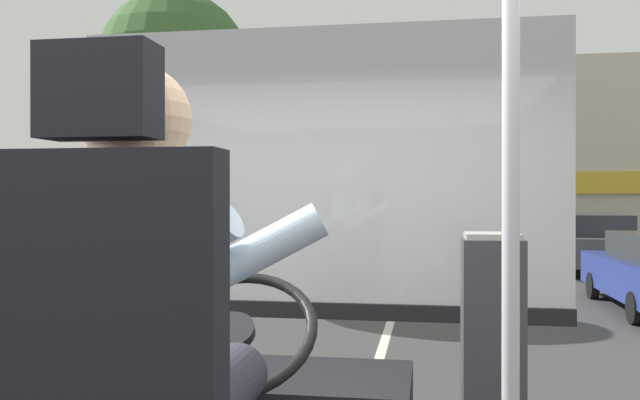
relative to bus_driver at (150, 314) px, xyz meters
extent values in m
cube|color=#393939|center=(0.05, 9.11, -1.62)|extent=(18.00, 44.00, 0.05)
cube|color=silver|center=(0.05, 9.11, -1.59)|extent=(0.12, 39.60, 0.00)
cube|color=black|center=(0.00, -0.23, 0.02)|extent=(0.48, 0.10, 0.66)
cube|color=black|center=(0.00, -0.23, 0.46)|extent=(0.22, 0.10, 0.18)
cylinder|color=#282833|center=(-0.09, 0.12, -0.23)|extent=(0.17, 0.52, 0.17)
cylinder|color=silver|center=(0.00, -0.07, 0.00)|extent=(0.32, 0.32, 0.63)
cube|color=navy|center=(0.00, 0.10, 0.08)|extent=(0.06, 0.01, 0.39)
sphere|color=tan|center=(0.00, -0.07, 0.43)|extent=(0.24, 0.24, 0.24)
cylinder|color=silver|center=(0.10, 0.18, 0.07)|extent=(0.56, 0.21, 0.35)
cylinder|color=silver|center=(-0.10, 0.18, 0.07)|extent=(0.56, 0.21, 0.35)
cylinder|color=black|center=(0.00, 0.73, -0.33)|extent=(0.07, 0.29, 0.38)
torus|color=black|center=(0.00, 0.62, -0.16)|extent=(0.55, 0.48, 0.34)
cylinder|color=black|center=(0.00, 0.62, -0.16)|extent=(0.15, 0.14, 0.11)
cylinder|color=#B7B7BC|center=(0.82, 0.32, 0.22)|extent=(0.04, 0.04, 2.08)
cube|color=#333338|center=(0.83, 0.99, -0.35)|extent=(0.21, 0.23, 0.94)
cube|color=#9E9993|center=(0.83, 0.99, 0.13)|extent=(0.19, 0.21, 0.02)
cube|color=silver|center=(0.05, 1.93, 0.43)|extent=(2.50, 0.01, 1.40)
cube|color=black|center=(0.05, 1.93, -0.31)|extent=(2.50, 0.08, 0.08)
cylinder|color=#4C3828|center=(-3.82, 9.82, 0.05)|extent=(0.27, 0.27, 3.28)
sphere|color=#385D2D|center=(-3.82, 9.82, 2.56)|extent=(2.67, 2.67, 2.67)
cube|color=#BCB29E|center=(6.97, 20.29, 1.30)|extent=(13.70, 4.98, 5.79)
cylinder|color=black|center=(3.59, 11.47, -1.35)|extent=(0.14, 0.48, 0.48)
cylinder|color=black|center=(3.59, 8.94, -1.35)|extent=(0.14, 0.48, 0.48)
cube|color=#474C51|center=(4.52, 15.90, -0.99)|extent=(1.82, 3.84, 0.67)
cube|color=#282D33|center=(4.52, 15.67, -0.40)|extent=(1.50, 2.11, 0.51)
cylinder|color=black|center=(5.39, 17.09, -1.32)|extent=(0.14, 0.54, 0.54)
cylinder|color=black|center=(3.65, 17.09, -1.32)|extent=(0.14, 0.54, 0.54)
cylinder|color=black|center=(3.65, 14.71, -1.32)|extent=(0.14, 0.54, 0.54)
camera|label=1|loc=(0.61, -1.41, 0.26)|focal=37.53mm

